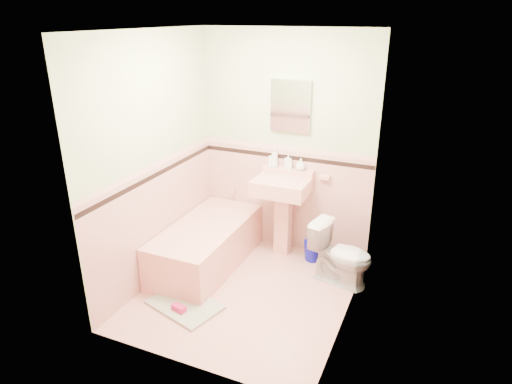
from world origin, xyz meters
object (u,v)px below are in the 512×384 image
at_px(medicine_cabinet, 291,106).
at_px(toilet, 341,254).
at_px(bucket, 313,251).
at_px(sink, 281,218).
at_px(soap_bottle_left, 275,158).
at_px(soap_bottle_mid, 288,161).
at_px(soap_bottle_right, 301,164).
at_px(bathtub, 207,246).
at_px(shoe, 179,308).

xyz_separation_m(medicine_cabinet, toilet, (0.77, -0.50, -1.38)).
height_order(toilet, bucket, toilet).
bearing_deg(toilet, sink, 80.98).
bearing_deg(bucket, soap_bottle_left, 164.69).
bearing_deg(sink, soap_bottle_left, 132.11).
height_order(sink, soap_bottle_mid, soap_bottle_mid).
relative_size(soap_bottle_mid, soap_bottle_right, 1.28).
height_order(bathtub, shoe, bathtub).
relative_size(bathtub, bucket, 6.72).
bearing_deg(soap_bottle_right, bucket, -32.36).
height_order(soap_bottle_left, toilet, soap_bottle_left).
relative_size(soap_bottle_right, shoe, 0.96).
xyz_separation_m(bathtub, medicine_cabinet, (0.68, 0.74, 1.47)).
height_order(sink, soap_bottle_left, soap_bottle_left).
height_order(sink, toilet, sink).
distance_m(bucket, shoe, 1.69).
bearing_deg(sink, bathtub, -142.07).
distance_m(toilet, shoe, 1.71).
xyz_separation_m(bathtub, sink, (0.68, 0.53, 0.24)).
xyz_separation_m(soap_bottle_right, toilet, (0.62, -0.47, -0.75)).
bearing_deg(sink, soap_bottle_mid, 89.84).
xyz_separation_m(bathtub, soap_bottle_mid, (0.68, 0.71, 0.86)).
height_order(soap_bottle_left, bucket, soap_bottle_left).
height_order(sink, shoe, sink).
xyz_separation_m(toilet, shoe, (-1.26, -1.13, -0.27)).
distance_m(medicine_cabinet, soap_bottle_left, 0.61).
distance_m(soap_bottle_right, toilet, 1.08).
bearing_deg(soap_bottle_mid, bucket, -21.32).
bearing_deg(bathtub, soap_bottle_left, 53.92).
distance_m(soap_bottle_right, shoe, 2.00).
xyz_separation_m(toilet, bucket, (-0.38, 0.32, -0.21)).
distance_m(bathtub, bucket, 1.21).
bearing_deg(soap_bottle_mid, toilet, -31.56).
relative_size(bathtub, sink, 1.60).
bearing_deg(bucket, shoe, -121.06).
xyz_separation_m(soap_bottle_left, soap_bottle_mid, (0.16, 0.00, -0.02)).
bearing_deg(sink, medicine_cabinet, 90.00).
bearing_deg(bathtub, bucket, 27.78).
bearing_deg(soap_bottle_mid, medicine_cabinet, 90.99).
bearing_deg(soap_bottle_mid, soap_bottle_left, 180.00).
xyz_separation_m(medicine_cabinet, soap_bottle_left, (-0.16, -0.03, -0.59)).
bearing_deg(soap_bottle_left, medicine_cabinet, 10.45).
relative_size(toilet, shoe, 4.61).
relative_size(soap_bottle_right, bucket, 0.60).
height_order(bathtub, soap_bottle_right, soap_bottle_right).
bearing_deg(bathtub, soap_bottle_right, 40.62).
xyz_separation_m(soap_bottle_left, shoe, (-0.33, -1.60, -1.05)).
distance_m(sink, soap_bottle_mid, 0.64).
height_order(bathtub, bucket, bathtub).
distance_m(soap_bottle_left, toilet, 1.31).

